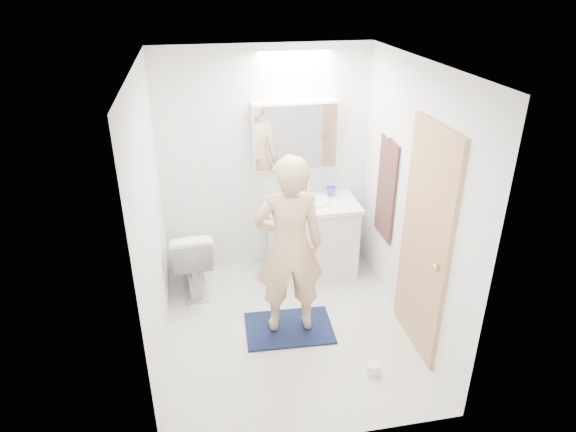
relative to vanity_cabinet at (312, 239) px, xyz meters
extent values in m
plane|color=silver|center=(-0.45, -0.96, -0.39)|extent=(2.50, 2.50, 0.00)
plane|color=white|center=(-0.45, -0.96, 2.01)|extent=(2.50, 2.50, 0.00)
plane|color=white|center=(-0.45, 0.29, 0.81)|extent=(2.50, 0.00, 2.50)
plane|color=white|center=(-0.45, -2.21, 0.81)|extent=(2.50, 0.00, 2.50)
plane|color=white|center=(-1.55, -0.96, 0.81)|extent=(0.00, 2.50, 2.50)
plane|color=white|center=(0.65, -0.96, 0.81)|extent=(0.00, 2.50, 2.50)
cube|color=white|center=(0.00, 0.00, 0.00)|extent=(0.90, 0.55, 0.78)
cube|color=white|center=(0.00, 0.00, 0.41)|extent=(0.95, 0.58, 0.04)
cylinder|color=white|center=(0.00, 0.03, 0.45)|extent=(0.36, 0.36, 0.03)
cylinder|color=silver|center=(0.00, 0.22, 0.51)|extent=(0.02, 0.02, 0.16)
cube|color=white|center=(-0.15, 0.21, 1.11)|extent=(0.88, 0.14, 0.70)
cube|color=silver|center=(-0.15, 0.13, 1.11)|extent=(0.84, 0.01, 0.66)
imported|color=white|center=(-1.29, -0.12, -0.02)|extent=(0.44, 0.73, 0.73)
cube|color=#13203D|center=(-0.44, -0.97, -0.38)|extent=(0.83, 0.59, 0.02)
imported|color=tan|center=(-0.44, -0.97, 0.49)|extent=(0.63, 0.43, 1.67)
cube|color=tan|center=(0.63, -1.31, 0.61)|extent=(0.04, 0.80, 2.00)
sphere|color=gold|center=(0.59, -1.61, 0.56)|extent=(0.06, 0.06, 0.06)
cube|color=#102134|center=(0.63, -0.41, 0.71)|extent=(0.02, 0.42, 1.00)
cylinder|color=silver|center=(0.61, -0.41, 1.23)|extent=(0.07, 0.02, 0.02)
imported|color=beige|center=(-0.24, 0.15, 0.55)|extent=(0.10, 0.10, 0.25)
imported|color=#6094CE|center=(-0.20, 0.18, 0.51)|extent=(0.08, 0.08, 0.15)
imported|color=#4551D1|center=(0.24, 0.16, 0.48)|extent=(0.12, 0.12, 0.10)
cylinder|color=white|center=(0.13, -1.67, -0.34)|extent=(0.11, 0.11, 0.10)
camera|label=1|loc=(-1.16, -4.66, 2.61)|focal=31.39mm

